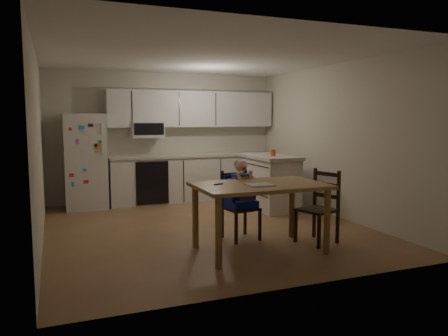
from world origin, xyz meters
TOP-DOWN VIEW (x-y plane):
  - room at (0.00, 0.48)m, footprint 4.52×5.01m
  - refrigerator at (-1.55, 2.15)m, footprint 0.72×0.70m
  - kitchen_run at (0.50, 2.24)m, footprint 3.37×0.62m
  - kitchen_island at (1.52, 0.91)m, footprint 0.69×1.31m
  - red_cup at (1.50, 0.75)m, footprint 0.09×0.09m
  - dining_table at (0.23, -1.33)m, footprint 1.55×1.00m
  - napkin at (0.17, -1.44)m, footprint 0.30×0.26m
  - toddler_spoon at (-0.27, -1.22)m, footprint 0.12×0.06m
  - chair_booster at (0.22, -0.72)m, footprint 0.46×0.46m
  - chair_side at (1.17, -1.25)m, footprint 0.53×0.53m

SIDE VIEW (x-z plane):
  - kitchen_island at x=1.52m, z-range 0.00..0.97m
  - chair_side at x=1.17m, z-range 0.06..1.01m
  - chair_booster at x=0.22m, z-range 0.11..1.19m
  - dining_table at x=0.23m, z-range 0.30..1.14m
  - napkin at x=0.17m, z-range 0.83..0.84m
  - toddler_spoon at x=-0.27m, z-range 0.83..0.85m
  - refrigerator at x=-1.55m, z-range 0.00..1.70m
  - kitchen_run at x=0.50m, z-range -0.20..1.95m
  - red_cup at x=1.50m, z-range 0.97..1.08m
  - room at x=0.00m, z-range -0.01..2.51m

